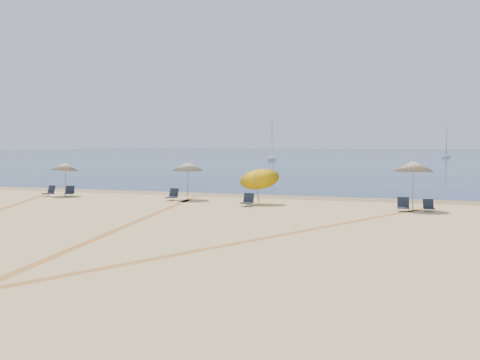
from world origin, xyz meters
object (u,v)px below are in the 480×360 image
object	(u,v)px
sailboat_1	(272,148)
sailboat_2	(446,148)
chair_2	(70,192)
umbrella_3	(259,175)
umbrella_1	(65,167)
chair_3	(173,195)
chair_5	(403,205)
chair_4	(248,201)
chair_1	(50,192)
chair_6	(429,206)
umbrella_2	(187,166)
umbrella_4	(413,166)

from	to	relation	value
sailboat_1	sailboat_2	xyz separation A→B (m)	(36.07, 33.41, -0.33)
chair_2	sailboat_2	world-z (taller)	sailboat_2
sailboat_2	chair_2	bearing A→B (deg)	-94.72
sailboat_2	umbrella_3	bearing A→B (deg)	-88.44
umbrella_1	umbrella_3	distance (m)	13.61
chair_3	chair_5	bearing A→B (deg)	1.68
sailboat_1	sailboat_2	size ratio (longest dim) A/B	1.14
chair_2	sailboat_1	world-z (taller)	sailboat_1
umbrella_1	chair_5	distance (m)	21.67
chair_3	sailboat_1	bearing A→B (deg)	108.32
chair_4	chair_5	xyz separation A→B (m)	(8.20, 0.40, -0.00)
chair_3	chair_4	size ratio (longest dim) A/B	1.06
chair_1	chair_6	world-z (taller)	chair_1
chair_3	chair_4	world-z (taller)	chair_3
umbrella_1	sailboat_2	bearing A→B (deg)	76.85
umbrella_2	chair_1	size ratio (longest dim) A/B	3.02
chair_5	sailboat_1	size ratio (longest dim) A/B	0.08
umbrella_3	sailboat_2	world-z (taller)	sailboat_2
chair_2	chair_3	world-z (taller)	chair_3
umbrella_4	chair_6	world-z (taller)	umbrella_4
umbrella_2	chair_4	size ratio (longest dim) A/B	3.31
umbrella_2	umbrella_4	distance (m)	13.38
umbrella_1	umbrella_3	world-z (taller)	umbrella_3
chair_2	sailboat_1	bearing A→B (deg)	74.26
sailboat_2	chair_3	bearing A→B (deg)	-91.15
chair_1	chair_3	distance (m)	8.70
umbrella_1	sailboat_1	xyz separation A→B (m)	(-8.82, 83.26, 0.79)
chair_4	sailboat_1	world-z (taller)	sailboat_1
chair_1	chair_4	bearing A→B (deg)	6.07
umbrella_3	chair_3	bearing A→B (deg)	176.52
chair_4	sailboat_1	size ratio (longest dim) A/B	0.08
umbrella_4	chair_5	xyz separation A→B (m)	(-0.44, -0.75, -1.97)
chair_4	umbrella_4	bearing A→B (deg)	10.61
umbrella_4	chair_3	world-z (taller)	umbrella_4
umbrella_4	sailboat_1	size ratio (longest dim) A/B	0.29
umbrella_3	chair_6	world-z (taller)	umbrella_3
chair_4	chair_6	size ratio (longest dim) A/B	1.05
umbrella_4	chair_2	world-z (taller)	umbrella_4
umbrella_1	sailboat_1	bearing A→B (deg)	96.05
umbrella_1	sailboat_2	xyz separation A→B (m)	(27.25, 116.67, 0.46)
sailboat_2	chair_4	bearing A→B (deg)	-88.48
chair_3	chair_6	size ratio (longest dim) A/B	1.11
umbrella_3	chair_6	xyz separation A→B (m)	(9.18, -0.63, -1.39)
chair_2	umbrella_4	bearing A→B (deg)	-23.82
umbrella_2	sailboat_2	distance (m)	117.73
umbrella_3	chair_3	world-z (taller)	umbrella_3
sailboat_1	umbrella_3	bearing A→B (deg)	-90.50
umbrella_2	chair_5	xyz separation A→B (m)	(12.88, -1.97, -1.74)
chair_3	sailboat_2	distance (m)	118.57
chair_6	sailboat_1	distance (m)	90.29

